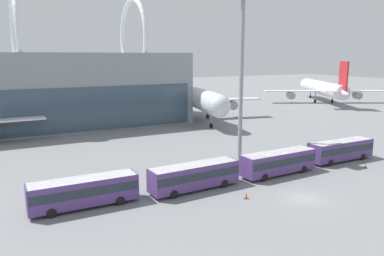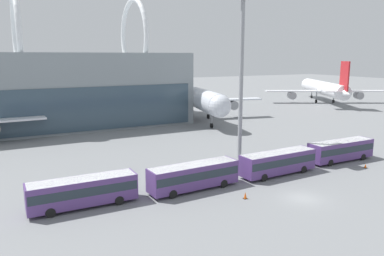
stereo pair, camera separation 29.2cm
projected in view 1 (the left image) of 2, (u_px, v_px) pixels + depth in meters
ground_plane at (304, 198)px, 42.32m from camera, size 440.00×440.00×0.00m
airliner_at_gate_far at (197, 98)px, 93.35m from camera, size 34.69×36.82×13.95m
airliner_parked_remote at (324, 88)px, 128.20m from camera, size 37.72×39.14×14.30m
shuttle_bus_0 at (84, 190)px, 39.54m from camera, size 11.32×2.85×3.14m
shuttle_bus_1 at (194, 175)px, 44.74m from camera, size 11.45×3.36×3.14m
shuttle_bus_2 at (279, 161)px, 50.54m from camera, size 11.42×3.23×3.14m
shuttle_bus_3 at (341, 149)px, 57.07m from camera, size 11.32×2.85×3.14m
floodlight_mast at (242, 63)px, 56.09m from camera, size 2.24×2.24×24.51m
traffic_cone_0 at (246, 195)px, 42.13m from camera, size 0.47×0.47×0.81m
traffic_cone_1 at (365, 166)px, 53.86m from camera, size 0.47×0.47×0.60m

